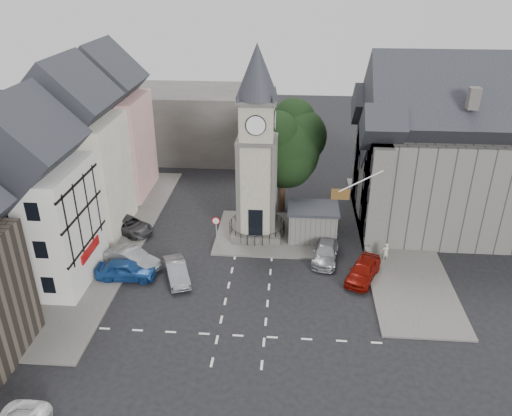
# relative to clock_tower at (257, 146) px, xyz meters

# --- Properties ---
(ground) EXTENTS (120.00, 120.00, 0.00)m
(ground) POSITION_rel_clock_tower_xyz_m (0.00, -7.99, -8.12)
(ground) COLOR black
(ground) RESTS_ON ground
(pavement_west) EXTENTS (6.00, 30.00, 0.14)m
(pavement_west) POSITION_rel_clock_tower_xyz_m (-12.50, -1.99, -8.05)
(pavement_west) COLOR #595651
(pavement_west) RESTS_ON ground
(pavement_east) EXTENTS (6.00, 26.00, 0.14)m
(pavement_east) POSITION_rel_clock_tower_xyz_m (12.00, 0.01, -8.05)
(pavement_east) COLOR #595651
(pavement_east) RESTS_ON ground
(central_island) EXTENTS (10.00, 8.00, 0.16)m
(central_island) POSITION_rel_clock_tower_xyz_m (1.50, 0.01, -8.04)
(central_island) COLOR #595651
(central_island) RESTS_ON ground
(road_markings) EXTENTS (20.00, 8.00, 0.01)m
(road_markings) POSITION_rel_clock_tower_xyz_m (0.00, -13.49, -8.12)
(road_markings) COLOR silver
(road_markings) RESTS_ON ground
(clock_tower) EXTENTS (4.86, 4.86, 16.25)m
(clock_tower) POSITION_rel_clock_tower_xyz_m (0.00, 0.00, 0.00)
(clock_tower) COLOR #4C4944
(clock_tower) RESTS_ON ground
(stone_shelter) EXTENTS (4.30, 3.30, 3.08)m
(stone_shelter) POSITION_rel_clock_tower_xyz_m (4.80, -0.49, -6.57)
(stone_shelter) COLOR #64625C
(stone_shelter) RESTS_ON ground
(town_tree) EXTENTS (7.20, 7.20, 10.80)m
(town_tree) POSITION_rel_clock_tower_xyz_m (2.00, 5.01, -1.15)
(town_tree) COLOR black
(town_tree) RESTS_ON ground
(warning_sign_post) EXTENTS (0.70, 0.19, 2.85)m
(warning_sign_post) POSITION_rel_clock_tower_xyz_m (-3.20, -2.56, -6.09)
(warning_sign_post) COLOR black
(warning_sign_post) RESTS_ON ground
(terrace_pink) EXTENTS (8.10, 7.60, 12.80)m
(terrace_pink) POSITION_rel_clock_tower_xyz_m (-15.50, 8.01, -1.54)
(terrace_pink) COLOR #D39A91
(terrace_pink) RESTS_ON ground
(terrace_cream) EXTENTS (8.10, 7.60, 12.80)m
(terrace_cream) POSITION_rel_clock_tower_xyz_m (-15.50, 0.01, -1.54)
(terrace_cream) COLOR beige
(terrace_cream) RESTS_ON ground
(terrace_tudor) EXTENTS (8.10, 7.60, 12.00)m
(terrace_tudor) POSITION_rel_clock_tower_xyz_m (-15.50, -7.99, -1.93)
(terrace_tudor) COLOR silver
(terrace_tudor) RESTS_ON ground
(backdrop_west) EXTENTS (20.00, 10.00, 8.00)m
(backdrop_west) POSITION_rel_clock_tower_xyz_m (-12.00, 20.01, -4.12)
(backdrop_west) COLOR #4C4944
(backdrop_west) RESTS_ON ground
(east_building) EXTENTS (14.40, 11.40, 12.60)m
(east_building) POSITION_rel_clock_tower_xyz_m (15.59, 3.01, -1.86)
(east_building) COLOR #64625C
(east_building) RESTS_ON ground
(east_boundary_wall) EXTENTS (0.40, 16.00, 0.90)m
(east_boundary_wall) POSITION_rel_clock_tower_xyz_m (9.20, 2.01, -7.67)
(east_boundary_wall) COLOR #64625C
(east_boundary_wall) RESTS_ON ground
(flagpole) EXTENTS (3.68, 0.10, 2.74)m
(flagpole) POSITION_rel_clock_tower_xyz_m (8.00, -3.99, -1.12)
(flagpole) COLOR white
(flagpole) RESTS_ON ground
(car_west_blue) EXTENTS (4.57, 1.99, 1.53)m
(car_west_blue) POSITION_rel_clock_tower_xyz_m (-9.31, -7.69, -7.35)
(car_west_blue) COLOR navy
(car_west_blue) RESTS_ON ground
(car_west_silver) EXTENTS (4.93, 3.37, 1.54)m
(car_west_silver) POSITION_rel_clock_tower_xyz_m (-9.31, -6.14, -7.35)
(car_west_silver) COLOR gray
(car_west_silver) RESTS_ON ground
(car_west_grey) EXTENTS (5.25, 4.53, 1.34)m
(car_west_grey) POSITION_rel_clock_tower_xyz_m (-11.32, -0.50, -7.45)
(car_west_grey) COLOR #333335
(car_west_grey) RESTS_ON ground
(car_island_silver) EXTENTS (2.92, 4.42, 1.38)m
(car_island_silver) POSITION_rel_clock_tower_xyz_m (-5.50, -7.49, -7.43)
(car_island_silver) COLOR gray
(car_island_silver) RESTS_ON ground
(car_island_east) EXTENTS (2.53, 4.82, 1.33)m
(car_island_east) POSITION_rel_clock_tower_xyz_m (5.82, -3.79, -7.45)
(car_island_east) COLOR gray
(car_island_east) RESTS_ON ground
(car_east_red) EXTENTS (3.45, 4.85, 1.53)m
(car_east_red) POSITION_rel_clock_tower_xyz_m (8.50, -6.35, -7.35)
(car_east_red) COLOR maroon
(car_east_red) RESTS_ON ground
(pedestrian) EXTENTS (0.66, 0.52, 1.60)m
(pedestrian) POSITION_rel_clock_tower_xyz_m (10.56, -3.66, -7.32)
(pedestrian) COLOR beige
(pedestrian) RESTS_ON ground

